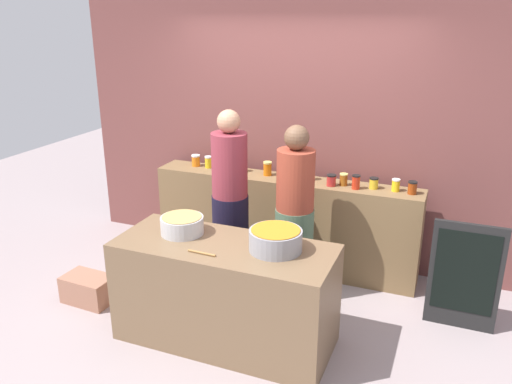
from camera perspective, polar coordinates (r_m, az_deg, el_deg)
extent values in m
plane|color=gray|center=(4.61, -1.68, -13.79)|extent=(12.00, 12.00, 0.00)
cube|color=brown|center=(5.31, 4.50, 8.25)|extent=(4.80, 0.12, 3.00)
cube|color=brown|center=(5.29, 3.05, -3.37)|extent=(2.70, 0.36, 0.95)
cube|color=brown|center=(4.16, -3.43, -11.04)|extent=(1.70, 0.70, 0.84)
cylinder|color=orange|center=(5.55, -6.63, 3.39)|extent=(0.09, 0.09, 0.11)
cylinder|color=silver|center=(5.53, -6.66, 4.00)|extent=(0.09, 0.09, 0.02)
cylinder|color=gold|center=(5.47, -5.26, 3.23)|extent=(0.07, 0.07, 0.11)
cylinder|color=silver|center=(5.46, -5.28, 3.86)|extent=(0.08, 0.08, 0.01)
cylinder|color=#511356|center=(5.38, -3.35, 2.99)|extent=(0.07, 0.07, 0.11)
cylinder|color=silver|center=(5.36, -3.36, 3.65)|extent=(0.07, 0.07, 0.01)
cylinder|color=gold|center=(5.32, -1.65, 2.87)|extent=(0.08, 0.08, 0.12)
cylinder|color=#D6C666|center=(5.31, -1.65, 3.53)|extent=(0.08, 0.08, 0.01)
cylinder|color=#CB600E|center=(5.20, 1.27, 2.51)|extent=(0.08, 0.08, 0.12)
cylinder|color=#D6C666|center=(5.18, 1.28, 3.25)|extent=(0.09, 0.09, 0.02)
cylinder|color=gold|center=(5.14, 3.58, 2.16)|extent=(0.07, 0.07, 0.10)
cylinder|color=#D6C666|center=(5.13, 3.59, 2.76)|extent=(0.08, 0.08, 0.01)
cylinder|color=#7D330B|center=(5.08, 4.56, 2.12)|extent=(0.08, 0.08, 0.13)
cylinder|color=black|center=(5.06, 4.58, 2.91)|extent=(0.09, 0.09, 0.01)
cylinder|color=red|center=(5.08, 5.87, 2.02)|extent=(0.07, 0.07, 0.13)
cylinder|color=#D6C666|center=(5.06, 5.90, 2.78)|extent=(0.07, 0.07, 0.01)
cylinder|color=#AE2826|center=(4.94, 8.28, 1.22)|extent=(0.09, 0.09, 0.10)
cylinder|color=black|center=(4.92, 8.32, 1.83)|extent=(0.09, 0.09, 0.01)
cylinder|color=#904F15|center=(4.97, 9.61, 1.30)|extent=(0.07, 0.07, 0.10)
cylinder|color=#D6C666|center=(4.95, 9.65, 1.94)|extent=(0.08, 0.08, 0.01)
cylinder|color=red|center=(4.88, 10.94, 1.01)|extent=(0.07, 0.07, 0.12)
cylinder|color=black|center=(4.86, 10.99, 1.76)|extent=(0.08, 0.08, 0.01)
cylinder|color=gold|center=(4.93, 12.83, 0.89)|extent=(0.08, 0.08, 0.09)
cylinder|color=black|center=(4.91, 12.87, 1.47)|extent=(0.08, 0.08, 0.01)
cylinder|color=yellow|center=(4.91, 15.12, 0.67)|extent=(0.07, 0.07, 0.10)
cylinder|color=silver|center=(4.89, 15.18, 1.31)|extent=(0.08, 0.08, 0.01)
cylinder|color=#8B330E|center=(4.87, 16.83, 0.38)|extent=(0.08, 0.08, 0.11)
cylinder|color=black|center=(4.86, 16.89, 1.05)|extent=(0.08, 0.08, 0.01)
cylinder|color=#B7B7BC|center=(4.17, -8.13, -3.64)|extent=(0.34, 0.34, 0.14)
cylinder|color=tan|center=(4.14, -8.18, -2.70)|extent=(0.32, 0.32, 0.00)
cylinder|color=gray|center=(3.84, 2.17, -5.33)|extent=(0.40, 0.40, 0.16)
cylinder|color=#B8721C|center=(3.80, 2.19, -4.18)|extent=(0.36, 0.36, 0.00)
cylinder|color=#9E703D|center=(3.83, -5.99, -6.69)|extent=(0.23, 0.03, 0.02)
cylinder|color=black|center=(4.85, -2.79, -5.64)|extent=(0.33, 0.33, 0.94)
cylinder|color=maroon|center=(4.58, -2.94, 2.98)|extent=(0.32, 0.32, 0.58)
sphere|color=tan|center=(4.49, -3.03, 7.77)|extent=(0.20, 0.20, 0.20)
cylinder|color=#4A654C|center=(4.73, 4.16, -6.83)|extent=(0.34, 0.34, 0.87)
cylinder|color=#943A28|center=(4.46, 4.38, 1.31)|extent=(0.33, 0.33, 0.54)
sphere|color=brown|center=(4.36, 4.50, 5.99)|extent=(0.21, 0.21, 0.21)
cube|color=#9A6750|center=(5.03, -17.95, -10.11)|extent=(0.46, 0.30, 0.25)
cube|color=black|center=(4.60, 21.96, -8.65)|extent=(0.56, 0.04, 0.93)
cube|color=black|center=(4.56, 22.03, -8.24)|extent=(0.48, 0.01, 0.71)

